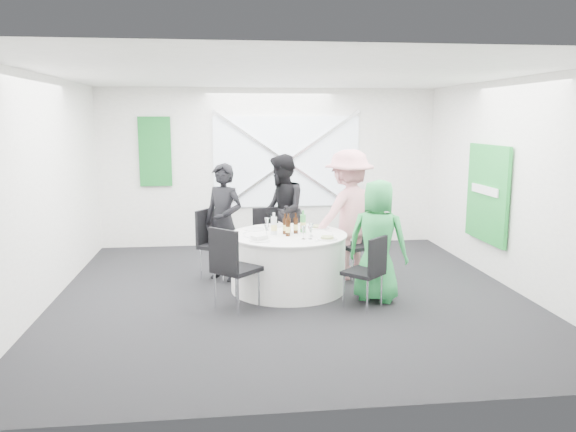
{
  "coord_description": "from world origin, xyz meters",
  "views": [
    {
      "loc": [
        -0.85,
        -7.02,
        2.27
      ],
      "look_at": [
        0.0,
        0.2,
        1.0
      ],
      "focal_mm": 35.0,
      "sensor_mm": 36.0,
      "label": 1
    }
  ],
  "objects": [
    {
      "name": "banquet_table",
      "position": [
        0.0,
        0.2,
        0.38
      ],
      "size": [
        1.56,
        1.56,
        0.76
      ],
      "color": "silver",
      "rests_on": "floor"
    },
    {
      "name": "wine_glass_b",
      "position": [
        -0.3,
        0.02,
        0.88
      ],
      "size": [
        0.07,
        0.07,
        0.17
      ],
      "color": "white",
      "rests_on": "banquet_table"
    },
    {
      "name": "window_brace_b",
      "position": [
        0.3,
        2.92,
        1.5
      ],
      "size": [
        2.63,
        0.05,
        1.84
      ],
      "primitive_type": "cube",
      "rotation": [
        0.0,
        -0.97,
        0.0
      ],
      "color": "silver",
      "rests_on": "window_panel"
    },
    {
      "name": "chair_back_right",
      "position": [
        1.12,
        0.59,
        0.58
      ],
      "size": [
        0.58,
        0.57,
        0.99
      ],
      "rotation": [
        0.0,
        0.0,
        -1.23
      ],
      "color": "black",
      "rests_on": "floor"
    },
    {
      "name": "chair_back",
      "position": [
        -0.19,
        1.32,
        0.54
      ],
      "size": [
        0.48,
        0.49,
        0.92
      ],
      "rotation": [
        0.0,
        0.0,
        0.16
      ],
      "color": "black",
      "rests_on": "floor"
    },
    {
      "name": "clear_water_bottle",
      "position": [
        -0.19,
        0.18,
        0.87
      ],
      "size": [
        0.08,
        0.08,
        0.29
      ],
      "color": "silver",
      "rests_on": "banquet_table"
    },
    {
      "name": "green_sign",
      "position": [
        2.94,
        0.6,
        1.2
      ],
      "size": [
        0.05,
        1.2,
        1.4
      ],
      "primitive_type": "cube",
      "color": "#1A9030",
      "rests_on": "wall_right"
    },
    {
      "name": "green_banner",
      "position": [
        -2.0,
        2.95,
        1.7
      ],
      "size": [
        0.55,
        0.04,
        1.2
      ],
      "primitive_type": "cube",
      "color": "#136024",
      "rests_on": "wall_back"
    },
    {
      "name": "plate_back_right",
      "position": [
        0.47,
        0.53,
        0.78
      ],
      "size": [
        0.29,
        0.29,
        0.04
      ],
      "color": "white",
      "rests_on": "banquet_table"
    },
    {
      "name": "person_woman_pink",
      "position": [
        0.92,
        0.68,
        0.92
      ],
      "size": [
        1.31,
        1.04,
        1.84
      ],
      "primitive_type": "imported",
      "rotation": [
        0.0,
        0.0,
        -2.66
      ],
      "color": "pink",
      "rests_on": "floor"
    },
    {
      "name": "window_brace_a",
      "position": [
        0.3,
        2.92,
        1.5
      ],
      "size": [
        2.63,
        0.05,
        1.84
      ],
      "primitive_type": "cube",
      "rotation": [
        0.0,
        0.97,
        0.0
      ],
      "color": "silver",
      "rests_on": "window_panel"
    },
    {
      "name": "green_water_bottle",
      "position": [
        0.21,
        0.29,
        0.88
      ],
      "size": [
        0.08,
        0.08,
        0.3
      ],
      "color": "green",
      "rests_on": "banquet_table"
    },
    {
      "name": "chair_back_left",
      "position": [
        -1.0,
        0.85,
        0.59
      ],
      "size": [
        0.63,
        0.63,
        1.0
      ],
      "rotation": [
        0.0,
        0.0,
        1.0
      ],
      "color": "black",
      "rests_on": "floor"
    },
    {
      "name": "beer_bottle_c",
      "position": [
        0.11,
        0.21,
        0.87
      ],
      "size": [
        0.06,
        0.06,
        0.28
      ],
      "color": "#381B0A",
      "rests_on": "banquet_table"
    },
    {
      "name": "chair_front_right",
      "position": [
        0.87,
        -0.7,
        0.52
      ],
      "size": [
        0.57,
        0.57,
        0.89
      ],
      "rotation": [
        0.0,
        0.0,
        3.91
      ],
      "color": "black",
      "rests_on": "floor"
    },
    {
      "name": "chair_front_left",
      "position": [
        -0.77,
        -0.6,
        0.6
      ],
      "size": [
        0.65,
        0.65,
        1.02
      ],
      "rotation": [
        0.0,
        0.0,
        2.37
      ],
      "color": "black",
      "rests_on": "floor"
    },
    {
      "name": "wall_front",
      "position": [
        0.0,
        -3.0,
        1.4
      ],
      "size": [
        6.0,
        0.0,
        6.0
      ],
      "primitive_type": "plane",
      "rotation": [
        -1.57,
        0.0,
        0.0
      ],
      "color": "silver",
      "rests_on": "floor"
    },
    {
      "name": "wine_glass_d",
      "position": [
        -0.16,
        0.58,
        0.88
      ],
      "size": [
        0.07,
        0.07,
        0.17
      ],
      "color": "white",
      "rests_on": "banquet_table"
    },
    {
      "name": "fork_a",
      "position": [
        0.21,
        0.74,
        0.76
      ],
      "size": [
        0.15,
        0.03,
        0.01
      ],
      "primitive_type": "cube",
      "rotation": [
        0.0,
        0.0,
        1.5
      ],
      "color": "silver",
      "rests_on": "banquet_table"
    },
    {
      "name": "person_man_back",
      "position": [
        0.04,
        1.35,
        0.87
      ],
      "size": [
        0.49,
        0.86,
        1.74
      ],
      "primitive_type": "imported",
      "rotation": [
        0.0,
        0.0,
        -1.6
      ],
      "color": "black",
      "rests_on": "floor"
    },
    {
      "name": "fork_d",
      "position": [
        -0.42,
        0.59,
        0.76
      ],
      "size": [
        0.08,
        0.14,
        0.01
      ],
      "primitive_type": "cube",
      "rotation": [
        0.0,
        0.0,
        2.69
      ],
      "color": "silver",
      "rests_on": "banquet_table"
    },
    {
      "name": "knife_a",
      "position": [
        -0.2,
        0.74,
        0.76
      ],
      "size": [
        0.15,
        0.02,
        0.01
      ],
      "primitive_type": "cube",
      "rotation": [
        0.0,
        0.0,
        1.63
      ],
      "color": "silver",
      "rests_on": "banquet_table"
    },
    {
      "name": "knife_c",
      "position": [
        0.54,
        0.0,
        0.76
      ],
      "size": [
        0.1,
        0.13,
        0.01
      ],
      "primitive_type": "cube",
      "rotation": [
        0.0,
        0.0,
        -0.65
      ],
      "color": "silver",
      "rests_on": "banquet_table"
    },
    {
      "name": "ceiling",
      "position": [
        0.0,
        0.0,
        2.8
      ],
      "size": [
        6.0,
        6.0,
        0.0
      ],
      "primitive_type": "plane",
      "rotation": [
        3.14,
        0.0,
        0.0
      ],
      "color": "silver",
      "rests_on": "wall_back"
    },
    {
      "name": "fork_e",
      "position": [
        -0.55,
        0.02,
        0.76
      ],
      "size": [
        0.1,
        0.13,
        0.01
      ],
      "primitive_type": "cube",
      "rotation": [
        0.0,
        0.0,
        -2.53
      ],
      "color": "silver",
      "rests_on": "banquet_table"
    },
    {
      "name": "plate_front_left",
      "position": [
        -0.4,
        -0.18,
        0.77
      ],
      "size": [
        0.26,
        0.26,
        0.01
      ],
      "color": "white",
      "rests_on": "banquet_table"
    },
    {
      "name": "wine_glass_c",
      "position": [
        0.28,
        0.02,
        0.88
      ],
      "size": [
        0.07,
        0.07,
        0.17
      ],
      "color": "white",
      "rests_on": "banquet_table"
    },
    {
      "name": "floor",
      "position": [
        0.0,
        0.0,
        0.0
      ],
      "size": [
        6.0,
        6.0,
        0.0
      ],
      "primitive_type": "plane",
      "color": "black",
      "rests_on": "ground"
    },
    {
      "name": "plate_back",
      "position": [
        -0.07,
        0.75,
        0.77
      ],
      "size": [
        0.27,
        0.27,
        0.01
      ],
      "color": "white",
      "rests_on": "banquet_table"
    },
    {
      "name": "wall_right",
      "position": [
        3.0,
        0.0,
        1.4
      ],
      "size": [
        0.0,
        6.0,
        6.0
      ],
      "primitive_type": "plane",
      "rotation": [
        1.57,
        0.0,
        -1.57
      ],
      "color": "silver",
      "rests_on": "floor"
    },
    {
      "name": "knife_e",
      "position": [
        -0.34,
        -0.27,
        0.76
      ],
      "size": [
        0.1,
        0.13,
        0.01
      ],
      "primitive_type": "cube",
      "rotation": [
        0.0,
        0.0,
        -2.5
      ],
      "color": "silver",
      "rests_on": "banquet_table"
    },
    {
      "name": "beer_bottle_a",
      "position": [
        -0.04,
        0.19,
        0.87
      ],
      "size": [
        0.06,
        0.06,
        0.28
      ],
      "color": "#381B0A",
      "rests_on": "banquet_table"
    },
    {
      "name": "napkin",
      "position": [
        -0.41,
        -0.17,
        0.8
      ],
      "size": [
        0.22,
        0.21,
        0.05
      ],
      "primitive_type": "cube",
      "rotation": [
        0.0,
        0.0,
        0.63
      ],
      "color": "silver",
      "rests_on": "plate_front_left"
    },
    {
      "name": "fork_c",
      "position": [
        0.32,
        -0.28,
        0.76
      ],
      "size": [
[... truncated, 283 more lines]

